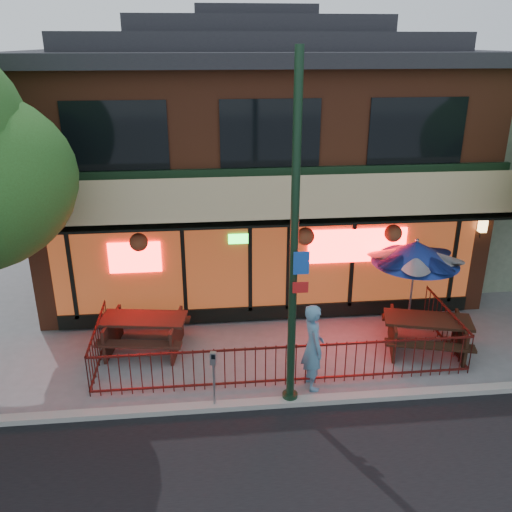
{
  "coord_description": "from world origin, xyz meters",
  "views": [
    {
      "loc": [
        -1.68,
        -9.71,
        7.04
      ],
      "look_at": [
        -0.46,
        2.0,
        2.36
      ],
      "focal_mm": 38.0,
      "sensor_mm": 36.0,
      "label": 1
    }
  ],
  "objects_px": {
    "street_light": "(294,263)",
    "patio_umbrella": "(416,252)",
    "picnic_table_left": "(144,328)",
    "parking_meter_near": "(214,371)",
    "picnic_table_right": "(427,330)",
    "pedestrian": "(313,347)"
  },
  "relations": [
    {
      "from": "picnic_table_left",
      "to": "patio_umbrella",
      "type": "height_order",
      "value": "patio_umbrella"
    },
    {
      "from": "street_light",
      "to": "patio_umbrella",
      "type": "relative_size",
      "value": 2.8
    },
    {
      "from": "street_light",
      "to": "pedestrian",
      "type": "xyz_separation_m",
      "value": [
        0.56,
        0.5,
        -2.16
      ]
    },
    {
      "from": "picnic_table_right",
      "to": "patio_umbrella",
      "type": "height_order",
      "value": "patio_umbrella"
    },
    {
      "from": "parking_meter_near",
      "to": "pedestrian",
      "type": "bearing_deg",
      "value": 15.2
    },
    {
      "from": "street_light",
      "to": "picnic_table_left",
      "type": "height_order",
      "value": "street_light"
    },
    {
      "from": "picnic_table_left",
      "to": "picnic_table_right",
      "type": "distance_m",
      "value": 6.83
    },
    {
      "from": "parking_meter_near",
      "to": "picnic_table_left",
      "type": "bearing_deg",
      "value": 122.7
    },
    {
      "from": "street_light",
      "to": "picnic_table_left",
      "type": "relative_size",
      "value": 3.14
    },
    {
      "from": "picnic_table_right",
      "to": "patio_umbrella",
      "type": "distance_m",
      "value": 1.93
    },
    {
      "from": "pedestrian",
      "to": "street_light",
      "type": "bearing_deg",
      "value": 126.2
    },
    {
      "from": "picnic_table_left",
      "to": "picnic_table_right",
      "type": "relative_size",
      "value": 0.94
    },
    {
      "from": "picnic_table_left",
      "to": "parking_meter_near",
      "type": "bearing_deg",
      "value": -57.3
    },
    {
      "from": "picnic_table_left",
      "to": "picnic_table_right",
      "type": "xyz_separation_m",
      "value": [
        6.78,
        -0.77,
        0.0
      ]
    },
    {
      "from": "street_light",
      "to": "picnic_table_right",
      "type": "distance_m",
      "value": 4.73
    },
    {
      "from": "patio_umbrella",
      "to": "pedestrian",
      "type": "distance_m",
      "value": 3.98
    },
    {
      "from": "patio_umbrella",
      "to": "picnic_table_right",
      "type": "bearing_deg",
      "value": -90.0
    },
    {
      "from": "street_light",
      "to": "picnic_table_left",
      "type": "xyz_separation_m",
      "value": [
        -3.19,
        2.43,
        -2.58
      ]
    },
    {
      "from": "patio_umbrella",
      "to": "parking_meter_near",
      "type": "height_order",
      "value": "patio_umbrella"
    },
    {
      "from": "picnic_table_left",
      "to": "pedestrian",
      "type": "relative_size",
      "value": 1.13
    },
    {
      "from": "pedestrian",
      "to": "picnic_table_left",
      "type": "bearing_deg",
      "value": 57.02
    },
    {
      "from": "picnic_table_right",
      "to": "parking_meter_near",
      "type": "distance_m",
      "value": 5.47
    }
  ]
}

